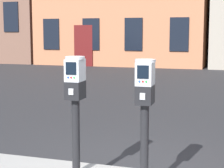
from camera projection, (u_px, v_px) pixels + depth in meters
parking_meter_near_kerb at (75, 94)px, 4.31m from camera, size 0.22×0.26×1.34m
parking_meter_twin_adjacent at (145, 98)px, 4.07m from camera, size 0.22×0.26×1.32m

